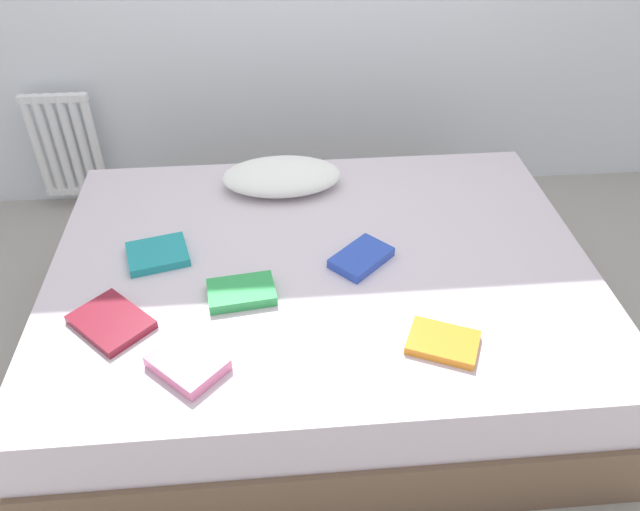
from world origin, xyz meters
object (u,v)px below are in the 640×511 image
(textbook_teal, at_px, (158,254))
(textbook_blue, at_px, (361,258))
(radiator, at_px, (66,146))
(pillow, at_px, (282,176))
(textbook_maroon, at_px, (111,322))
(textbook_orange, at_px, (443,342))
(textbook_green, at_px, (241,292))
(textbook_pink, at_px, (188,363))
(bed, at_px, (321,310))

(textbook_teal, xyz_separation_m, textbook_blue, (0.74, -0.09, 0.00))
(radiator, xyz_separation_m, pillow, (1.10, -0.69, 0.18))
(radiator, relative_size, textbook_teal, 2.67)
(pillow, bearing_deg, textbook_maroon, -126.41)
(pillow, xyz_separation_m, textbook_orange, (0.46, -0.97, -0.04))
(textbook_teal, bearing_deg, textbook_maroon, -121.60)
(textbook_orange, relative_size, textbook_maroon, 0.86)
(textbook_green, bearing_deg, textbook_pink, -123.96)
(radiator, distance_m, pillow, 1.31)
(pillow, height_order, textbook_orange, pillow)
(radiator, height_order, textbook_maroon, radiator)
(bed, bearing_deg, textbook_maroon, -158.50)
(textbook_teal, distance_m, textbook_pink, 0.57)
(pillow, bearing_deg, textbook_blue, -63.47)
(textbook_green, bearing_deg, textbook_orange, -31.62)
(textbook_green, relative_size, textbook_blue, 1.02)
(textbook_blue, bearing_deg, radiator, 94.82)
(bed, height_order, textbook_pink, textbook_pink)
(bed, bearing_deg, pillow, 103.55)
(pillow, bearing_deg, textbook_pink, -107.83)
(textbook_pink, distance_m, textbook_maroon, 0.33)
(radiator, distance_m, textbook_maroon, 1.57)
(pillow, height_order, textbook_teal, pillow)
(textbook_orange, height_order, textbook_pink, textbook_pink)
(bed, distance_m, textbook_blue, 0.31)
(pillow, relative_size, textbook_blue, 2.29)
(textbook_orange, relative_size, textbook_pink, 1.00)
(bed, relative_size, textbook_maroon, 8.11)
(bed, xyz_separation_m, radiator, (-1.22, 1.20, 0.13))
(radiator, bearing_deg, textbook_blue, -41.94)
(bed, relative_size, pillow, 3.98)
(pillow, distance_m, textbook_maroon, 0.98)
(textbook_teal, relative_size, textbook_blue, 0.97)
(radiator, height_order, textbook_pink, radiator)
(pillow, bearing_deg, bed, -76.45)
(textbook_green, relative_size, textbook_maroon, 0.91)
(textbook_maroon, bearing_deg, textbook_blue, 62.11)
(textbook_green, xyz_separation_m, textbook_blue, (0.43, 0.15, -0.00))
(textbook_green, distance_m, textbook_pink, 0.34)
(radiator, bearing_deg, textbook_orange, -46.80)
(bed, height_order, textbook_blue, textbook_blue)
(textbook_green, bearing_deg, bed, 24.10)
(textbook_orange, relative_size, textbook_blue, 0.97)
(textbook_teal, height_order, textbook_pink, textbook_pink)
(textbook_pink, bearing_deg, textbook_maroon, -174.12)
(radiator, xyz_separation_m, textbook_maroon, (0.52, -1.48, 0.14))
(pillow, xyz_separation_m, textbook_teal, (-0.47, -0.45, -0.04))
(pillow, bearing_deg, radiator, 147.80)
(radiator, height_order, pillow, radiator)
(textbook_pink, height_order, textbook_blue, textbook_pink)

